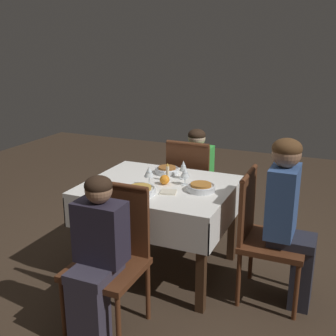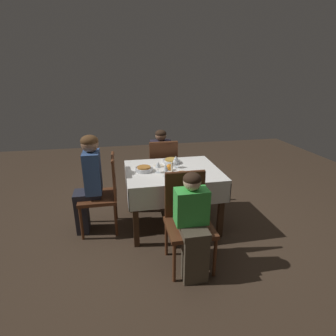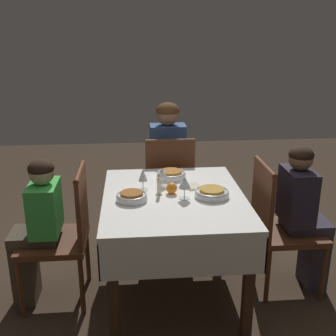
# 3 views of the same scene
# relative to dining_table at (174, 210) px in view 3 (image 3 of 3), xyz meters

# --- Properties ---
(ground_plane) EXTENTS (8.00, 8.00, 0.00)m
(ground_plane) POSITION_rel_dining_table_xyz_m (0.00, 0.00, -0.62)
(ground_plane) COLOR #3D2D21
(dining_table) EXTENTS (1.11, 0.92, 0.73)m
(dining_table) POSITION_rel_dining_table_xyz_m (0.00, 0.00, 0.00)
(dining_table) COLOR white
(dining_table) RESTS_ON ground_plane
(chair_west) EXTENTS (0.44, 0.44, 0.93)m
(chair_west) POSITION_rel_dining_table_xyz_m (-0.81, 0.04, -0.12)
(chair_west) COLOR #562D19
(chair_west) RESTS_ON ground_plane
(chair_south) EXTENTS (0.44, 0.44, 0.93)m
(chair_south) POSITION_rel_dining_table_xyz_m (0.00, -0.72, -0.12)
(chair_south) COLOR #562D19
(chair_south) RESTS_ON ground_plane
(chair_north) EXTENTS (0.44, 0.44, 0.93)m
(chair_north) POSITION_rel_dining_table_xyz_m (-0.00, 0.72, -0.12)
(chair_north) COLOR #562D19
(chair_north) RESTS_ON ground_plane
(person_adult_denim) EXTENTS (0.34, 0.30, 1.18)m
(person_adult_denim) POSITION_rel_dining_table_xyz_m (-0.97, 0.04, 0.04)
(person_adult_denim) COLOR #282833
(person_adult_denim) RESTS_ON ground_plane
(person_child_green) EXTENTS (0.30, 0.33, 1.00)m
(person_child_green) POSITION_rel_dining_table_xyz_m (0.00, -0.90, -0.08)
(person_child_green) COLOR #4C4233
(person_child_green) RESTS_ON ground_plane
(person_child_dark) EXTENTS (0.30, 0.33, 1.04)m
(person_child_dark) POSITION_rel_dining_table_xyz_m (-0.00, 0.89, -0.05)
(person_child_dark) COLOR #383342
(person_child_dark) RESTS_ON ground_plane
(bowl_west) EXTENTS (0.21, 0.21, 0.06)m
(bowl_west) POSITION_rel_dining_table_xyz_m (-0.34, 0.01, 0.13)
(bowl_west) COLOR silver
(bowl_west) RESTS_ON dining_table
(wine_glass_west) EXTENTS (0.07, 0.07, 0.13)m
(wine_glass_west) POSITION_rel_dining_table_xyz_m (-0.18, -0.06, 0.20)
(wine_glass_west) COLOR white
(wine_glass_west) RESTS_ON dining_table
(bowl_south) EXTENTS (0.20, 0.20, 0.06)m
(bowl_south) POSITION_rel_dining_table_xyz_m (0.06, -0.27, 0.13)
(bowl_south) COLOR silver
(bowl_south) RESTS_ON dining_table
(wine_glass_south) EXTENTS (0.07, 0.07, 0.15)m
(wine_glass_south) POSITION_rel_dining_table_xyz_m (-0.12, -0.20, 0.20)
(wine_glass_south) COLOR white
(wine_glass_south) RESTS_ON dining_table
(bowl_north) EXTENTS (0.22, 0.22, 0.06)m
(bowl_north) POSITION_rel_dining_table_xyz_m (0.04, 0.24, 0.13)
(bowl_north) COLOR silver
(bowl_north) RESTS_ON dining_table
(wine_glass_north) EXTENTS (0.08, 0.08, 0.15)m
(wine_glass_north) POSITION_rel_dining_table_xyz_m (0.05, 0.06, 0.21)
(wine_glass_north) COLOR white
(wine_glass_north) RESTS_ON dining_table
(candle_centerpiece) EXTENTS (0.04, 0.04, 0.14)m
(candle_centerpiece) POSITION_rel_dining_table_xyz_m (-0.03, -0.10, 0.16)
(candle_centerpiece) COLOR beige
(candle_centerpiece) RESTS_ON dining_table
(orange_fruit) EXTENTS (0.07, 0.07, 0.07)m
(orange_fruit) POSITION_rel_dining_table_xyz_m (-0.04, -0.01, 0.14)
(orange_fruit) COLOR orange
(orange_fruit) RESTS_ON dining_table
(napkin_red_folded) EXTENTS (0.14, 0.13, 0.01)m
(napkin_red_folded) POSITION_rel_dining_table_xyz_m (-0.14, 0.15, 0.11)
(napkin_red_folded) COLOR beige
(napkin_red_folded) RESTS_ON dining_table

